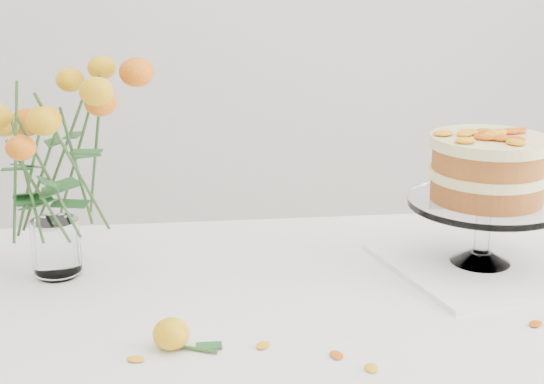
% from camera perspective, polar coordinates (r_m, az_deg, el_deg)
% --- Properties ---
extents(table, '(1.43, 0.93, 0.76)m').
position_cam_1_polar(table, '(1.25, 4.45, -12.34)').
color(table, tan).
rests_on(table, ground).
extents(napkin, '(0.38, 0.38, 0.01)m').
position_cam_1_polar(napkin, '(1.43, 15.36, -5.29)').
color(napkin, white).
rests_on(napkin, table).
extents(cake_stand, '(0.27, 0.27, 0.24)m').
position_cam_1_polar(cake_stand, '(1.37, 15.91, 1.21)').
color(cake_stand, white).
rests_on(cake_stand, napkin).
extents(rose_vase, '(0.34, 0.34, 0.41)m').
position_cam_1_polar(rose_vase, '(1.32, -16.59, 3.68)').
color(rose_vase, white).
rests_on(rose_vase, table).
extents(loose_rose_near, '(0.09, 0.06, 0.05)m').
position_cam_1_polar(loose_rose_near, '(1.11, -7.58, -10.55)').
color(loose_rose_near, '#FFA616').
rests_on(loose_rose_near, table).
extents(stray_petal_a, '(0.03, 0.02, 0.00)m').
position_cam_1_polar(stray_petal_a, '(1.11, -0.69, -11.47)').
color(stray_petal_a, '#F39F0F').
rests_on(stray_petal_a, table).
extents(stray_petal_b, '(0.03, 0.02, 0.00)m').
position_cam_1_polar(stray_petal_b, '(1.09, 4.89, -12.15)').
color(stray_petal_b, '#F39F0F').
rests_on(stray_petal_b, table).
extents(stray_petal_c, '(0.03, 0.02, 0.00)m').
position_cam_1_polar(stray_petal_c, '(1.06, 7.48, -13.02)').
color(stray_petal_c, '#F39F0F').
rests_on(stray_petal_c, table).
extents(stray_petal_d, '(0.03, 0.02, 0.00)m').
position_cam_1_polar(stray_petal_d, '(1.15, -8.01, -10.56)').
color(stray_petal_d, '#F39F0F').
rests_on(stray_petal_d, table).
extents(stray_petal_e, '(0.03, 0.02, 0.00)m').
position_cam_1_polar(stray_petal_e, '(1.09, -10.24, -12.30)').
color(stray_petal_e, '#F39F0F').
rests_on(stray_petal_e, table).
extents(stray_petal_f, '(0.03, 0.02, 0.00)m').
position_cam_1_polar(stray_petal_f, '(1.24, 19.23, -9.37)').
color(stray_petal_f, '#F39F0F').
rests_on(stray_petal_f, table).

